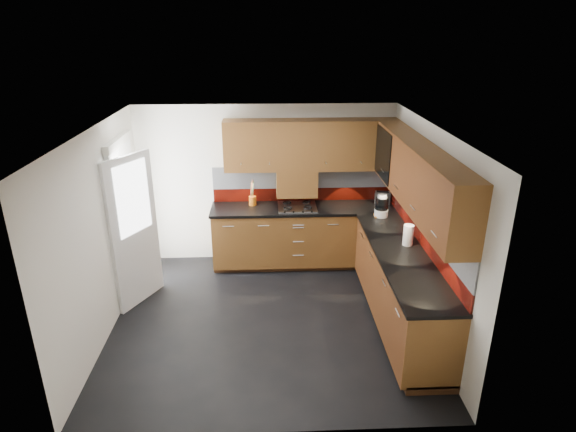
{
  "coord_description": "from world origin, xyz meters",
  "views": [
    {
      "loc": [
        0.01,
        -5.13,
        3.44
      ],
      "look_at": [
        0.28,
        0.65,
        1.14
      ],
      "focal_mm": 30.0,
      "sensor_mm": 36.0,
      "label": 1
    }
  ],
  "objects_px": {
    "gas_hob": "(297,207)",
    "utensil_pot": "(253,199)",
    "food_processor": "(382,207)",
    "toaster": "(383,197)"
  },
  "relations": [
    {
      "from": "gas_hob",
      "to": "utensil_pot",
      "type": "height_order",
      "value": "utensil_pot"
    },
    {
      "from": "utensil_pot",
      "to": "food_processor",
      "type": "xyz_separation_m",
      "value": [
        1.81,
        -0.54,
        0.05
      ]
    },
    {
      "from": "gas_hob",
      "to": "utensil_pot",
      "type": "relative_size",
      "value": 1.43
    },
    {
      "from": "gas_hob",
      "to": "utensil_pot",
      "type": "xyz_separation_m",
      "value": [
        -0.66,
        0.15,
        0.08
      ]
    },
    {
      "from": "gas_hob",
      "to": "utensil_pot",
      "type": "bearing_deg",
      "value": 167.26
    },
    {
      "from": "utensil_pot",
      "to": "toaster",
      "type": "bearing_deg",
      "value": 0.47
    },
    {
      "from": "utensil_pot",
      "to": "food_processor",
      "type": "relative_size",
      "value": 1.23
    },
    {
      "from": "gas_hob",
      "to": "food_processor",
      "type": "xyz_separation_m",
      "value": [
        1.15,
        -0.39,
        0.13
      ]
    },
    {
      "from": "utensil_pot",
      "to": "toaster",
      "type": "height_order",
      "value": "utensil_pot"
    },
    {
      "from": "toaster",
      "to": "food_processor",
      "type": "bearing_deg",
      "value": -104.91
    }
  ]
}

